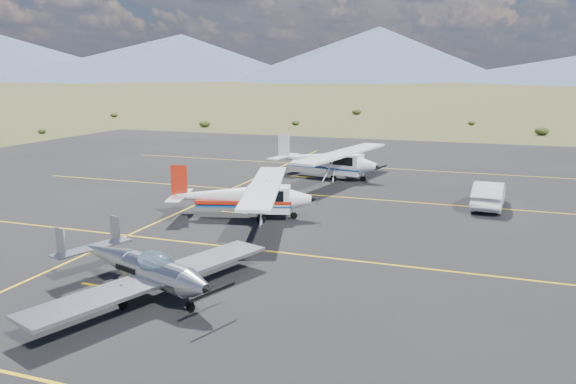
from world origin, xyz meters
The scene contains 6 objects.
ground centered at (0.00, 0.00, 0.00)m, with size 1600.00×1600.00×0.00m, color #383D1C.
apron centered at (0.00, 7.00, 0.00)m, with size 72.00×72.00×0.02m, color black.
aircraft_low_wing centered at (-1.36, -3.61, 0.93)m, with size 6.57×8.87×1.95m.
aircraft_cessna centered at (-2.27, 6.56, 1.19)m, with size 7.11×10.53×2.68m.
aircraft_plain centered at (-1.32, 18.64, 1.29)m, with size 7.24×11.53×2.91m.
sedan centered at (9.28, 13.08, 0.73)m, with size 1.53×4.40×1.45m, color silver.
Camera 1 is at (8.91, -18.47, 7.17)m, focal length 35.00 mm.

